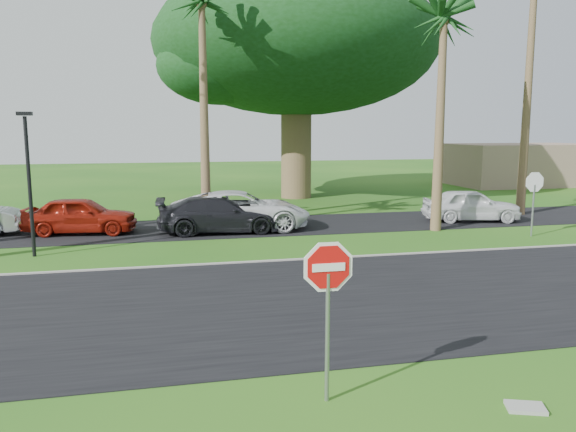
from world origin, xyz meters
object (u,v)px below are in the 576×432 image
(car_minivan, at_px, (240,211))
(stop_sign_near, at_px, (328,288))
(stop_sign_far, at_px, (534,191))
(car_red, at_px, (81,216))
(car_dark, at_px, (220,215))
(car_pickup, at_px, (471,205))

(car_minivan, bearing_deg, stop_sign_near, -178.29)
(stop_sign_far, height_order, car_red, stop_sign_far)
(stop_sign_near, distance_m, car_dark, 14.42)
(stop_sign_near, height_order, car_red, stop_sign_near)
(stop_sign_far, bearing_deg, car_pickup, -83.56)
(car_red, bearing_deg, stop_sign_near, -152.96)
(stop_sign_near, xyz_separation_m, stop_sign_far, (11.50, 11.00, 0.00))
(car_minivan, bearing_deg, car_dark, 123.77)
(car_red, bearing_deg, stop_sign_far, -97.07)
(stop_sign_far, xyz_separation_m, car_dark, (-11.67, 3.38, -1.06))
(car_minivan, bearing_deg, car_red, 90.46)
(stop_sign_far, height_order, car_pickup, stop_sign_far)
(stop_sign_near, xyz_separation_m, car_minivan, (0.73, 14.88, -0.98))
(car_red, bearing_deg, car_dark, -92.85)
(stop_sign_far, height_order, car_minivan, stop_sign_far)
(car_red, xyz_separation_m, car_minivan, (6.27, -0.45, 0.06))
(car_red, distance_m, car_pickup, 16.63)
(stop_sign_near, relative_size, stop_sign_far, 1.00)
(car_red, xyz_separation_m, car_pickup, (16.62, -0.63, -0.01))
(stop_sign_far, distance_m, car_red, 17.61)
(stop_sign_near, distance_m, car_pickup, 18.44)
(car_red, xyz_separation_m, car_dark, (5.37, -0.95, -0.02))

